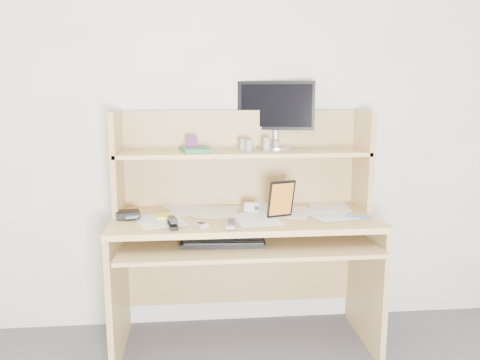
{
  "coord_description": "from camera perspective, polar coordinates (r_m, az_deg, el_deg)",
  "views": [
    {
      "loc": [
        -0.25,
        -0.93,
        1.38
      ],
      "look_at": [
        -0.03,
        1.43,
        0.95
      ],
      "focal_mm": 35.0,
      "sensor_mm": 36.0,
      "label": 1
    }
  ],
  "objects": [
    {
      "name": "desk",
      "position": [
        2.6,
        0.49,
        -5.12
      ],
      "size": [
        1.4,
        0.7,
        1.3
      ],
      "color": "tan",
      "rests_on": "floor"
    },
    {
      "name": "chip_stack_c",
      "position": [
        2.63,
        4.46,
        4.19
      ],
      "size": [
        0.05,
        0.05,
        0.05
      ],
      "primitive_type": "cylinder",
      "rotation": [
        0.0,
        0.0,
        -0.2
      ],
      "color": "black",
      "rests_on": "desk"
    },
    {
      "name": "flip_phone",
      "position": [
        2.3,
        -4.77,
        -5.33
      ],
      "size": [
        0.08,
        0.1,
        0.02
      ],
      "primitive_type": "cube",
      "rotation": [
        0.0,
        0.0,
        0.45
      ],
      "color": "silver",
      "rests_on": "paper_clutter"
    },
    {
      "name": "chip_stack_b",
      "position": [
        2.6,
        0.36,
        4.32
      ],
      "size": [
        0.05,
        0.05,
        0.07
      ],
      "primitive_type": "cylinder",
      "rotation": [
        0.0,
        0.0,
        0.12
      ],
      "color": "white",
      "rests_on": "desk"
    },
    {
      "name": "paper_clutter",
      "position": [
        2.5,
        0.67,
        -4.32
      ],
      "size": [
        1.32,
        0.54,
        0.01
      ],
      "primitive_type": "cube",
      "color": "white",
      "rests_on": "desk"
    },
    {
      "name": "digital_camera",
      "position": [
        2.56,
        1.48,
        -3.33
      ],
      "size": [
        0.09,
        0.05,
        0.05
      ],
      "primitive_type": "cube",
      "rotation": [
        0.0,
        0.0,
        -0.26
      ],
      "color": "silver",
      "rests_on": "paper_clutter"
    },
    {
      "name": "chip_stack_d",
      "position": [
        2.58,
        3.26,
        4.36
      ],
      "size": [
        0.06,
        0.06,
        0.07
      ],
      "primitive_type": "cylinder",
      "rotation": [
        0.0,
        0.0,
        -0.42
      ],
      "color": "silver",
      "rests_on": "desk"
    },
    {
      "name": "chip_stack_a",
      "position": [
        2.58,
        1.13,
        4.22
      ],
      "size": [
        0.06,
        0.06,
        0.06
      ],
      "primitive_type": "cylinder",
      "rotation": [
        0.0,
        0.0,
        -0.27
      ],
      "color": "black",
      "rests_on": "desk"
    },
    {
      "name": "sticky_note_pad",
      "position": [
        2.51,
        -9.23,
        -4.37
      ],
      "size": [
        0.1,
        0.1,
        0.01
      ],
      "primitive_type": "cube",
      "rotation": [
        0.0,
        0.0,
        0.16
      ],
      "color": "gold",
      "rests_on": "desk"
    },
    {
      "name": "monitor",
      "position": [
        2.72,
        4.39,
        8.17
      ],
      "size": [
        0.43,
        0.22,
        0.38
      ],
      "rotation": [
        0.0,
        0.0,
        -0.29
      ],
      "color": "#B0AFB4",
      "rests_on": "desk"
    },
    {
      "name": "keyboard",
      "position": [
        2.35,
        -2.08,
        -7.54
      ],
      "size": [
        0.43,
        0.17,
        0.03
      ],
      "rotation": [
        0.0,
        0.0,
        -0.06
      ],
      "color": "black",
      "rests_on": "desk"
    },
    {
      "name": "back_wall",
      "position": [
        2.75,
        0.0,
        7.48
      ],
      "size": [
        3.6,
        0.04,
        2.5
      ],
      "primitive_type": "cube",
      "color": "silver",
      "rests_on": "floor"
    },
    {
      "name": "shelf_book",
      "position": [
        2.58,
        -5.42,
        3.71
      ],
      "size": [
        0.18,
        0.23,
        0.02
      ],
      "primitive_type": "cube",
      "rotation": [
        0.0,
        0.0,
        0.19
      ],
      "color": "#348259",
      "rests_on": "desk"
    },
    {
      "name": "wallet",
      "position": [
        2.52,
        -13.53,
        -4.07
      ],
      "size": [
        0.14,
        0.12,
        0.03
      ],
      "primitive_type": "cube",
      "rotation": [
        0.0,
        0.0,
        0.22
      ],
      "color": "black",
      "rests_on": "paper_clutter"
    },
    {
      "name": "game_case",
      "position": [
        2.44,
        5.05,
        -2.32
      ],
      "size": [
        0.14,
        0.06,
        0.2
      ],
      "primitive_type": "cube",
      "rotation": [
        0.0,
        0.0,
        0.31
      ],
      "color": "black",
      "rests_on": "paper_clutter"
    },
    {
      "name": "tv_remote",
      "position": [
        2.31,
        -1.07,
        -5.33
      ],
      "size": [
        0.06,
        0.16,
        0.02
      ],
      "primitive_type": "cube",
      "rotation": [
        0.0,
        0.0,
        -0.13
      ],
      "color": "gray",
      "rests_on": "paper_clutter"
    },
    {
      "name": "card_box",
      "position": [
        2.59,
        -5.87,
        4.43
      ],
      "size": [
        0.06,
        0.03,
        0.08
      ],
      "primitive_type": "cube",
      "rotation": [
        0.0,
        0.0,
        0.14
      ],
      "color": "maroon",
      "rests_on": "desk"
    },
    {
      "name": "stapler",
      "position": [
        2.31,
        -8.25,
        -5.07
      ],
      "size": [
        0.06,
        0.14,
        0.04
      ],
      "primitive_type": "cube",
      "rotation": [
        0.0,
        0.0,
        0.19
      ],
      "color": "black",
      "rests_on": "paper_clutter"
    },
    {
      "name": "blue_pen",
      "position": [
        2.53,
        14.34,
        -4.33
      ],
      "size": [
        0.13,
        0.04,
        0.01
      ],
      "primitive_type": "cylinder",
      "rotation": [
        1.57,
        0.0,
        1.29
      ],
      "color": "#184CB7",
      "rests_on": "paper_clutter"
    }
  ]
}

